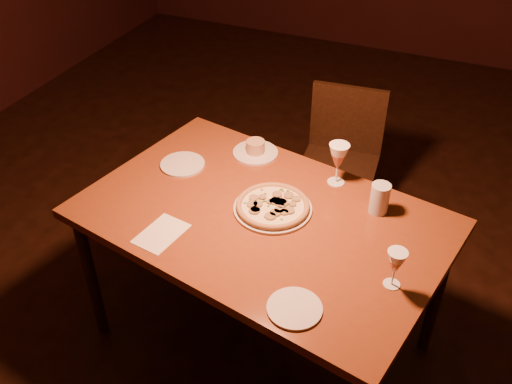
% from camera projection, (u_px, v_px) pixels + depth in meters
% --- Properties ---
extents(floor, '(7.00, 7.00, 0.00)m').
position_uv_depth(floor, '(304.00, 304.00, 3.04)').
color(floor, black).
rests_on(floor, ground).
extents(dining_table, '(1.66, 1.24, 0.80)m').
position_uv_depth(dining_table, '(262.00, 228.00, 2.42)').
color(dining_table, brown).
rests_on(dining_table, floor).
extents(chair_far, '(0.46, 0.46, 0.88)m').
position_uv_depth(chair_far, '(340.00, 157.00, 3.27)').
color(chair_far, black).
rests_on(chair_far, floor).
extents(pizza_plate, '(0.33, 0.33, 0.04)m').
position_uv_depth(pizza_plate, '(273.00, 206.00, 2.39)').
color(pizza_plate, silver).
rests_on(pizza_plate, dining_table).
extents(ramekin_saucer, '(0.22, 0.22, 0.07)m').
position_uv_depth(ramekin_saucer, '(255.00, 149.00, 2.73)').
color(ramekin_saucer, silver).
rests_on(ramekin_saucer, dining_table).
extents(wine_glass_far, '(0.09, 0.09, 0.20)m').
position_uv_depth(wine_glass_far, '(338.00, 164.00, 2.50)').
color(wine_glass_far, '#B1654A').
rests_on(wine_glass_far, dining_table).
extents(wine_glass_right, '(0.07, 0.07, 0.16)m').
position_uv_depth(wine_glass_right, '(395.00, 269.00, 2.01)').
color(wine_glass_right, '#B1654A').
rests_on(wine_glass_right, dining_table).
extents(water_tumbler, '(0.08, 0.08, 0.13)m').
position_uv_depth(water_tumbler, '(380.00, 198.00, 2.35)').
color(water_tumbler, silver).
rests_on(water_tumbler, dining_table).
extents(side_plate_left, '(0.21, 0.21, 0.01)m').
position_uv_depth(side_plate_left, '(183.00, 164.00, 2.66)').
color(side_plate_left, silver).
rests_on(side_plate_left, dining_table).
extents(side_plate_near, '(0.19, 0.19, 0.01)m').
position_uv_depth(side_plate_near, '(295.00, 308.00, 1.96)').
color(side_plate_near, silver).
rests_on(side_plate_near, dining_table).
extents(menu_card, '(0.18, 0.23, 0.00)m').
position_uv_depth(menu_card, '(161.00, 234.00, 2.28)').
color(menu_card, white).
rests_on(menu_card, dining_table).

